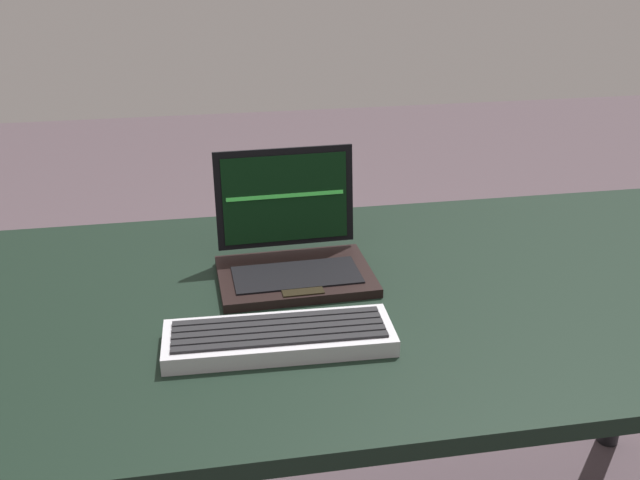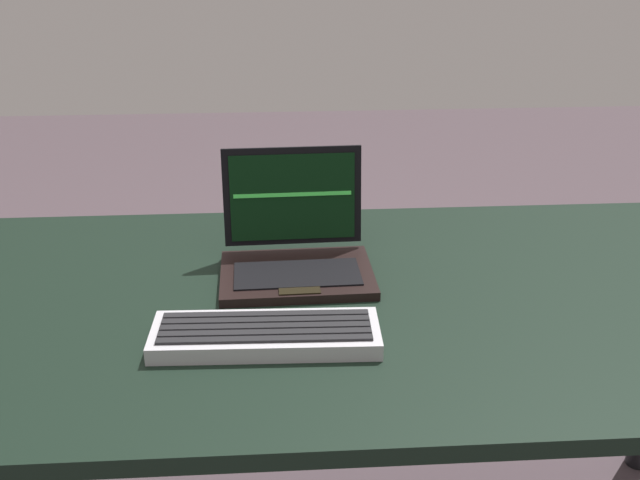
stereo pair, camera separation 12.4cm
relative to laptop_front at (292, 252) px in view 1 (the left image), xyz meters
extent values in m
cube|color=black|center=(0.06, -0.10, -0.06)|extent=(1.75, 0.78, 0.03)
cylinder|color=black|center=(0.88, 0.24, -0.41)|extent=(0.05, 0.05, 0.68)
cube|color=black|center=(0.00, -0.03, -0.03)|extent=(0.28, 0.20, 0.02)
cube|color=black|center=(0.00, -0.04, -0.02)|extent=(0.22, 0.11, 0.00)
cube|color=black|center=(0.00, -0.10, -0.03)|extent=(0.07, 0.03, 0.00)
cube|color=black|center=(0.00, 0.07, 0.08)|extent=(0.26, 0.04, 0.18)
cube|color=black|center=(0.00, 0.07, 0.08)|extent=(0.23, 0.03, 0.16)
cube|color=#4CF259|center=(0.00, 0.07, 0.08)|extent=(0.22, 0.01, 0.01)
cube|color=#B8B7BF|center=(-0.05, -0.24, -0.03)|extent=(0.35, 0.12, 0.03)
cube|color=black|center=(-0.05, -0.27, -0.01)|extent=(0.32, 0.02, 0.00)
cube|color=black|center=(-0.05, -0.26, -0.01)|extent=(0.32, 0.02, 0.00)
cube|color=black|center=(-0.05, -0.24, -0.01)|extent=(0.32, 0.02, 0.00)
cube|color=black|center=(-0.05, -0.22, -0.01)|extent=(0.32, 0.02, 0.00)
cube|color=black|center=(-0.05, -0.20, -0.01)|extent=(0.32, 0.02, 0.00)
camera|label=1|loc=(-0.16, -1.17, 0.56)|focal=40.94mm
camera|label=2|loc=(-0.03, -1.19, 0.56)|focal=40.94mm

